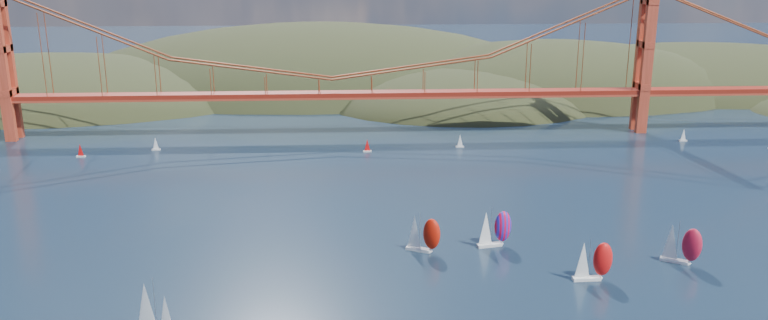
{
  "coord_description": "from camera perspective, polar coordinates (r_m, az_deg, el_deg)",
  "views": [
    {
      "loc": [
        4.37,
        -101.11,
        70.05
      ],
      "look_at": [
        14.79,
        90.0,
        15.32
      ],
      "focal_mm": 35.0,
      "sensor_mm": 36.0,
      "label": 1
    }
  ],
  "objects": [
    {
      "name": "distant_boat_4",
      "position": [
        300.5,
        21.85,
        1.78
      ],
      "size": [
        3.0,
        2.0,
        4.7
      ],
      "color": "silver",
      "rests_on": "ground"
    },
    {
      "name": "sloop_navy",
      "position": [
        146.29,
        -17.26,
        -11.01
      ],
      "size": [
        8.37,
        5.54,
        12.44
      ],
      "rotation": [
        0.0,
        0.0,
        -0.24
      ],
      "color": "black",
      "rests_on": "ground"
    },
    {
      "name": "headlands",
      "position": [
        390.38,
        2.92,
        3.74
      ],
      "size": [
        725.0,
        225.0,
        96.0
      ],
      "color": "black",
      "rests_on": "ground"
    },
    {
      "name": "racer_1",
      "position": [
        169.48,
        15.59,
        -7.37
      ],
      "size": [
        8.56,
        3.51,
        9.82
      ],
      "rotation": [
        0.0,
        0.0,
        0.04
      ],
      "color": "white",
      "rests_on": "ground"
    },
    {
      "name": "racer_0",
      "position": [
        178.37,
        2.96,
        -5.59
      ],
      "size": [
        8.64,
        6.33,
        9.72
      ],
      "rotation": [
        0.0,
        0.0,
        -0.46
      ],
      "color": "white",
      "rests_on": "ground"
    },
    {
      "name": "distant_boat_9",
      "position": [
        264.23,
        -1.29,
        1.12
      ],
      "size": [
        3.0,
        2.0,
        4.7
      ],
      "color": "silver",
      "rests_on": "ground"
    },
    {
      "name": "distant_boat_3",
      "position": [
        278.69,
        -17.01,
        1.2
      ],
      "size": [
        3.0,
        2.0,
        4.7
      ],
      "color": "silver",
      "rests_on": "ground"
    },
    {
      "name": "racer_rwb",
      "position": [
        183.05,
        8.37,
        -5.14
      ],
      "size": [
        8.85,
        4.71,
        9.93
      ],
      "rotation": [
        0.0,
        0.0,
        0.21
      ],
      "color": "silver",
      "rests_on": "ground"
    },
    {
      "name": "racer_2",
      "position": [
        184.63,
        21.68,
        -5.95
      ],
      "size": [
        8.8,
        7.07,
        10.05
      ],
      "rotation": [
        0.0,
        0.0,
        -0.55
      ],
      "color": "white",
      "rests_on": "ground"
    },
    {
      "name": "distant_boat_2",
      "position": [
        278.18,
        -22.13,
        0.69
      ],
      "size": [
        3.0,
        2.0,
        4.7
      ],
      "color": "silver",
      "rests_on": "ground"
    },
    {
      "name": "distant_boat_8",
      "position": [
        271.72,
        5.82,
        1.46
      ],
      "size": [
        3.0,
        2.0,
        4.7
      ],
      "color": "silver",
      "rests_on": "ground"
    },
    {
      "name": "bridge",
      "position": [
        283.71,
        -4.38,
        8.25
      ],
      "size": [
        552.0,
        12.0,
        55.0
      ],
      "color": "maroon",
      "rests_on": "ground"
    }
  ]
}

